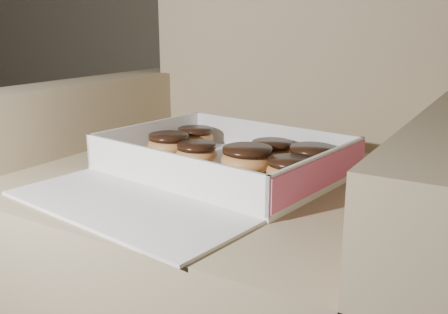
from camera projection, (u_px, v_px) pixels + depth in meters
armchair at (241, 222)px, 0.98m from camera, size 0.87×0.74×0.91m
bakery_box at (210, 170)px, 0.85m from camera, size 0.45×0.51×0.07m
donut_a at (312, 158)px, 0.87m from camera, size 0.08×0.08×0.04m
donut_b at (272, 151)px, 0.91m from camera, size 0.08×0.08×0.04m
donut_c at (291, 170)px, 0.80m from camera, size 0.08×0.08×0.04m
donut_d at (195, 136)px, 1.04m from camera, size 0.08×0.08×0.04m
donut_e at (247, 159)px, 0.85m from camera, size 0.09×0.09×0.05m
donut_f at (197, 153)px, 0.90m from camera, size 0.08×0.08×0.04m
donut_g at (169, 144)px, 0.97m from camera, size 0.08×0.08×0.04m
crumb_a at (264, 195)px, 0.74m from camera, size 0.01×0.01×0.00m
crumb_b at (146, 177)px, 0.83m from camera, size 0.01×0.01×0.00m
crumb_c at (271, 192)px, 0.75m from camera, size 0.01×0.01×0.00m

